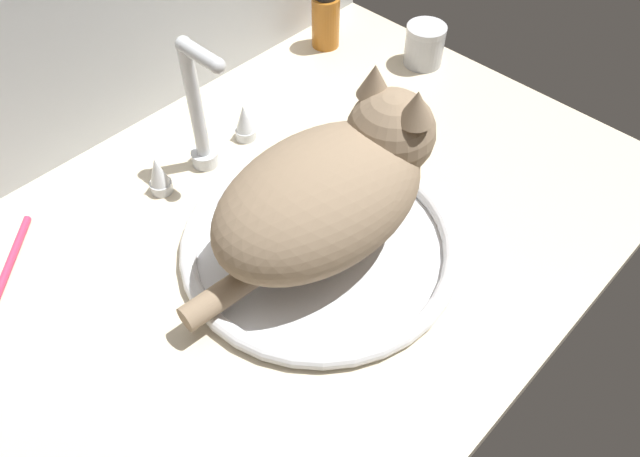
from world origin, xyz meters
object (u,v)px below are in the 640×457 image
object	(u,v)px
cat	(335,186)
toothbrush	(6,271)
sink_basin	(320,244)
amber_bottle	(326,19)
metal_jar	(424,45)
faucet	(201,123)

from	to	relation	value
cat	toothbrush	xyz separation A→B (cm)	(-33.22, 26.10, -9.37)
sink_basin	toothbrush	world-z (taller)	sink_basin
amber_bottle	toothbrush	bearing A→B (deg)	-174.14
metal_jar	toothbrush	xyz separation A→B (cm)	(-73.91, 9.52, -2.95)
cat	amber_bottle	bearing A→B (deg)	44.97
sink_basin	metal_jar	bearing A→B (deg)	20.81
amber_bottle	metal_jar	xyz separation A→B (cm)	(7.77, -16.30, -1.58)
sink_basin	faucet	world-z (taller)	faucet
sink_basin	faucet	bearing A→B (deg)	90.00
sink_basin	toothbrush	bearing A→B (deg)	139.92
sink_basin	cat	world-z (taller)	cat
amber_bottle	toothbrush	world-z (taller)	amber_bottle
metal_jar	toothbrush	world-z (taller)	metal_jar
faucet	cat	xyz separation A→B (cm)	(2.44, -23.37, 1.96)
faucet	sink_basin	bearing A→B (deg)	-90.00
sink_basin	toothbrush	size ratio (longest dim) A/B	2.82
faucet	amber_bottle	distance (cm)	36.72
faucet	metal_jar	distance (cm)	43.88
cat	faucet	bearing A→B (deg)	95.95
faucet	metal_jar	size ratio (longest dim) A/B	2.99
cat	amber_bottle	size ratio (longest dim) A/B	3.50
cat	metal_jar	world-z (taller)	cat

